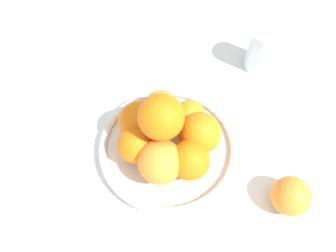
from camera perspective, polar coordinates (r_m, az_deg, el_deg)
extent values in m
plane|color=silver|center=(0.67, 0.00, -4.27)|extent=(4.00, 4.00, 0.00)
cylinder|color=silver|center=(0.67, 0.00, -4.02)|extent=(0.27, 0.27, 0.01)
torus|color=silver|center=(0.66, 0.00, -3.47)|extent=(0.28, 0.28, 0.02)
sphere|color=orange|center=(0.59, 3.75, -5.92)|extent=(0.08, 0.08, 0.08)
sphere|color=orange|center=(0.62, 5.57, -1.45)|extent=(0.08, 0.08, 0.08)
sphere|color=orange|center=(0.64, 3.75, 1.75)|extent=(0.06, 0.06, 0.06)
sphere|color=orange|center=(0.65, -1.13, 3.07)|extent=(0.07, 0.07, 0.07)
sphere|color=orange|center=(0.63, -5.01, 0.81)|extent=(0.08, 0.08, 0.08)
sphere|color=orange|center=(0.61, -5.54, -3.29)|extent=(0.07, 0.07, 0.07)
sphere|color=orange|center=(0.59, -1.38, -6.21)|extent=(0.08, 0.08, 0.08)
sphere|color=orange|center=(0.56, -1.22, 1.80)|extent=(0.08, 0.08, 0.08)
sphere|color=orange|center=(0.57, -0.90, 2.18)|extent=(0.07, 0.07, 0.07)
sphere|color=orange|center=(0.64, 20.59, -11.32)|extent=(0.07, 0.07, 0.07)
cylinder|color=silver|center=(0.79, 16.10, 12.64)|extent=(0.07, 0.07, 0.10)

